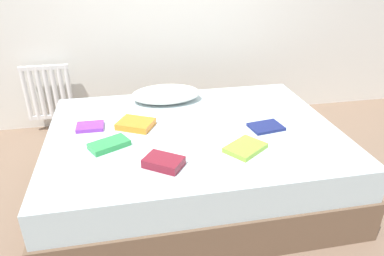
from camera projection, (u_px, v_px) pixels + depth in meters
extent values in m
plane|color=#7F6651|center=(193.00, 188.00, 2.68)|extent=(8.00, 8.00, 0.00)
cube|color=brown|center=(193.00, 172.00, 2.62)|extent=(2.00, 1.50, 0.28)
cube|color=silver|center=(193.00, 143.00, 2.51)|extent=(1.96, 1.46, 0.22)
cylinder|color=white|center=(26.00, 94.00, 3.32)|extent=(0.04, 0.04, 0.53)
cylinder|color=white|center=(34.00, 94.00, 3.33)|extent=(0.04, 0.04, 0.53)
cylinder|color=white|center=(41.00, 93.00, 3.34)|extent=(0.04, 0.04, 0.53)
cylinder|color=white|center=(48.00, 93.00, 3.35)|extent=(0.04, 0.04, 0.53)
cylinder|color=white|center=(55.00, 92.00, 3.36)|extent=(0.04, 0.04, 0.53)
cylinder|color=white|center=(63.00, 92.00, 3.38)|extent=(0.04, 0.04, 0.53)
cylinder|color=white|center=(70.00, 91.00, 3.39)|extent=(0.04, 0.04, 0.53)
cube|color=white|center=(43.00, 68.00, 3.24)|extent=(0.43, 0.04, 0.04)
cube|color=white|center=(53.00, 116.00, 3.46)|extent=(0.43, 0.04, 0.04)
ellipsoid|color=white|center=(166.00, 94.00, 2.87)|extent=(0.55, 0.33, 0.12)
cube|color=green|center=(109.00, 145.00, 2.22)|extent=(0.27, 0.23, 0.04)
cube|color=purple|center=(90.00, 127.00, 2.46)|extent=(0.18, 0.14, 0.03)
cube|color=#8CC638|center=(245.00, 148.00, 2.19)|extent=(0.30, 0.28, 0.03)
cube|color=navy|center=(266.00, 127.00, 2.46)|extent=(0.24, 0.20, 0.02)
cube|color=white|center=(201.00, 123.00, 2.52)|extent=(0.27, 0.22, 0.02)
cube|color=maroon|center=(164.00, 162.00, 2.02)|extent=(0.26, 0.24, 0.05)
cube|color=orange|center=(136.00, 124.00, 2.47)|extent=(0.29, 0.27, 0.04)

